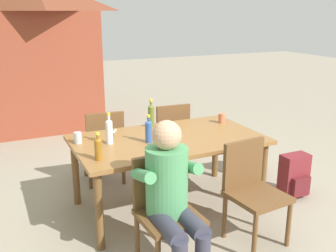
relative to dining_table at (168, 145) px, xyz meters
The scene contains 17 objects.
ground_plane 0.66m from the dining_table, ahead, with size 24.00×24.00×0.00m, color gray.
dining_table is the anchor object (origin of this frame).
chair_near_left 0.94m from the dining_table, 116.65° to the right, with size 0.46×0.46×0.87m.
chair_far_right 0.94m from the dining_table, 63.76° to the left, with size 0.46×0.46×0.87m.
chair_far_left 0.94m from the dining_table, 116.87° to the left, with size 0.48×0.48×0.87m.
chair_near_right 0.93m from the dining_table, 63.97° to the right, with size 0.48×0.48×0.87m.
person_in_white_shirt 1.02m from the dining_table, 113.74° to the right, with size 0.47×0.61×1.18m.
bottle_amber 0.84m from the dining_table, 159.73° to the right, with size 0.06×0.06×0.24m.
bottle_clear 0.61m from the dining_table, behind, with size 0.06×0.06×0.30m.
bottle_blue 0.30m from the dining_table, 168.43° to the right, with size 0.06×0.06×0.27m.
bottle_olive 0.47m from the dining_table, 89.48° to the left, with size 0.06×0.06×0.30m.
cup_steel 0.87m from the dining_table, 165.69° to the left, with size 0.07×0.07×0.11m, color #B2B7BC.
cup_terracotta 0.80m from the dining_table, 16.58° to the left, with size 0.07×0.07×0.11m, color #BC6B47.
table_knife 0.58m from the dining_table, 140.48° to the left, with size 0.13×0.22×0.01m.
backpack_by_near_side 1.38m from the dining_table, 13.20° to the left, with size 0.32×0.20×0.46m.
backpack_by_far_side 1.44m from the dining_table, 15.46° to the right, with size 0.31×0.23×0.47m.
brick_kiosk 3.74m from the dining_table, 100.88° to the left, with size 2.05×1.69×2.48m.
Camera 1 is at (-1.54, -3.28, 1.93)m, focal length 41.76 mm.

